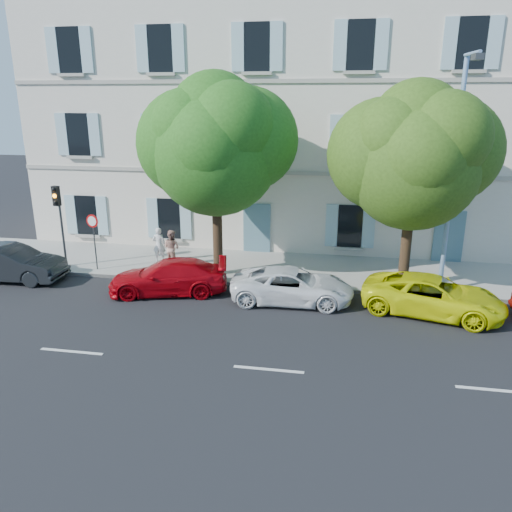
% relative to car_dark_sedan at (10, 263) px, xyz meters
% --- Properties ---
extents(ground, '(90.00, 90.00, 0.00)m').
position_rel_car_dark_sedan_xyz_m(ground, '(11.65, -1.28, -0.74)').
color(ground, black).
extents(sidewalk, '(36.00, 4.50, 0.15)m').
position_rel_car_dark_sedan_xyz_m(sidewalk, '(11.65, 3.17, -0.66)').
color(sidewalk, '#A09E96').
rests_on(sidewalk, ground).
extents(kerb, '(36.00, 0.16, 0.16)m').
position_rel_car_dark_sedan_xyz_m(kerb, '(11.65, 1.00, -0.66)').
color(kerb, '#9E998E').
rests_on(kerb, ground).
extents(building, '(28.00, 7.00, 12.00)m').
position_rel_car_dark_sedan_xyz_m(building, '(11.65, 8.92, 5.26)').
color(building, beige).
rests_on(building, ground).
extents(car_dark_sedan, '(4.53, 1.70, 1.48)m').
position_rel_car_dark_sedan_xyz_m(car_dark_sedan, '(0.00, 0.00, 0.00)').
color(car_dark_sedan, black).
rests_on(car_dark_sedan, ground).
extents(car_red_coupe, '(4.86, 2.85, 1.32)m').
position_rel_car_dark_sedan_xyz_m(car_red_coupe, '(6.93, -0.21, -0.08)').
color(car_red_coupe, '#A7040D').
rests_on(car_red_coupe, ground).
extents(car_white_coupe, '(4.59, 2.23, 1.26)m').
position_rel_car_dark_sedan_xyz_m(car_white_coupe, '(11.78, -0.24, -0.11)').
color(car_white_coupe, white).
rests_on(car_white_coupe, ground).
extents(car_yellow_supercar, '(5.23, 3.34, 1.34)m').
position_rel_car_dark_sedan_xyz_m(car_yellow_supercar, '(16.76, -0.48, -0.07)').
color(car_yellow_supercar, '#DEE209').
rests_on(car_yellow_supercar, ground).
extents(tree_left, '(5.12, 5.12, 7.93)m').
position_rel_car_dark_sedan_xyz_m(tree_left, '(8.41, 1.87, 4.52)').
color(tree_left, '#3A2819').
rests_on(tree_left, sidewalk).
extents(tree_right, '(4.90, 4.90, 7.55)m').
position_rel_car_dark_sedan_xyz_m(tree_right, '(15.94, 1.52, 4.26)').
color(tree_right, '#3A2819').
rests_on(tree_right, sidewalk).
extents(traffic_light, '(0.31, 0.41, 3.60)m').
position_rel_car_dark_sedan_xyz_m(traffic_light, '(1.49, 1.60, 2.02)').
color(traffic_light, '#383A3D').
rests_on(traffic_light, sidewalk).
extents(road_sign, '(0.56, 0.13, 2.45)m').
position_rel_car_dark_sedan_xyz_m(road_sign, '(3.05, 1.51, 1.18)').
color(road_sign, '#383A3D').
rests_on(road_sign, sidewalk).
extents(street_lamp, '(0.31, 1.83, 8.57)m').
position_rel_car_dark_sedan_xyz_m(street_lamp, '(17.33, 1.28, 4.27)').
color(street_lamp, '#7293BF').
rests_on(street_lamp, sidewalk).
extents(pedestrian_a, '(0.63, 0.46, 1.60)m').
position_rel_car_dark_sedan_xyz_m(pedestrian_a, '(5.37, 3.00, 0.21)').
color(pedestrian_a, silver).
rests_on(pedestrian_a, sidewalk).
extents(pedestrian_b, '(0.94, 0.84, 1.62)m').
position_rel_car_dark_sedan_xyz_m(pedestrian_b, '(6.10, 2.63, 0.22)').
color(pedestrian_b, tan).
rests_on(pedestrian_b, sidewalk).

